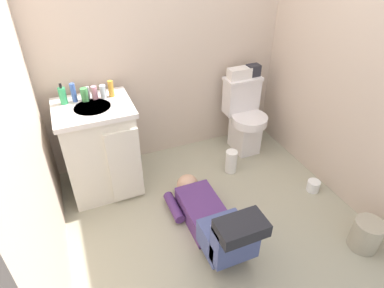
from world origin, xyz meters
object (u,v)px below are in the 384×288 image
vanity_cabinet (101,149)px  toiletry_bag (253,70)px  bottle_clear (103,92)px  faucet (88,92)px  trash_can (366,235)px  toilet_paper_roll (313,186)px  toilet (244,116)px  bottle_green (85,95)px  bottle_blue (73,93)px  tissue_box (239,73)px  soap_dispenser (63,96)px  person_plumber (213,220)px  bottle_amber (111,89)px  paper_towel_roll (231,161)px  bottle_pink (94,93)px

vanity_cabinet → toiletry_bag: 1.60m
toiletry_bag → bottle_clear: bottle_clear is taller
faucet → trash_can: 2.35m
toilet_paper_roll → toilet: bearing=106.5°
toilet → bottle_green: size_ratio=6.99×
toiletry_bag → bottle_blue: bottle_blue is taller
bottle_green → bottle_blue: bearing=162.8°
tissue_box → soap_dispenser: 1.58m
person_plumber → bottle_clear: 1.31m
bottle_clear → bottle_amber: bearing=4.6°
toiletry_bag → person_plumber: bearing=-130.7°
person_plumber → bottle_amber: bottle_amber is taller
bottle_blue → tissue_box: bearing=1.8°
soap_dispenser → tissue_box: bearing=1.9°
paper_towel_roll → toilet_paper_roll: 0.76m
vanity_cabinet → tissue_box: size_ratio=3.73×
bottle_blue → paper_towel_roll: size_ratio=0.66×
toilet → bottle_green: 1.55m
vanity_cabinet → bottle_amber: size_ratio=6.17×
faucet → toilet_paper_roll: 2.08m
vanity_cabinet → paper_towel_roll: size_ratio=3.63×
toiletry_bag → paper_towel_roll: (-0.40, -0.41, -0.69)m
vanity_cabinet → toilet_paper_roll: (1.68, -0.75, -0.37)m
tissue_box → bottle_green: bearing=-177.1°
trash_can → toilet: bearing=97.3°
vanity_cabinet → bottle_green: bottle_green is taller
tissue_box → toilet_paper_roll: tissue_box is taller
bottle_clear → paper_towel_roll: bearing=-18.2°
person_plumber → bottle_pink: bottle_pink is taller
faucet → bottle_pink: bearing=-32.5°
person_plumber → bottle_green: 1.38m
toilet → toiletry_bag: size_ratio=6.05×
tissue_box → toiletry_bag: toiletry_bag is taller
person_plumber → toilet_paper_roll: size_ratio=9.68×
faucet → soap_dispenser: bearing=-174.0°
vanity_cabinet → faucet: bearing=91.3°
toilet → person_plumber: 1.27m
faucet → tissue_box: faucet is taller
toiletry_bag → toilet: bearing=-139.2°
tissue_box → trash_can: tissue_box is taller
bottle_pink → bottle_blue: bearing=174.6°
faucet → bottle_clear: bottle_clear is taller
tissue_box → bottle_amber: 1.22m
toilet → bottle_amber: bearing=179.0°
faucet → toiletry_bag: bearing=1.2°
trash_can → paper_towel_roll: trash_can is taller
person_plumber → trash_can: (0.99, -0.51, -0.06)m
vanity_cabinet → person_plumber: bearing=-54.2°
person_plumber → toilet: bearing=50.2°
faucet → person_plumber: size_ratio=0.09×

